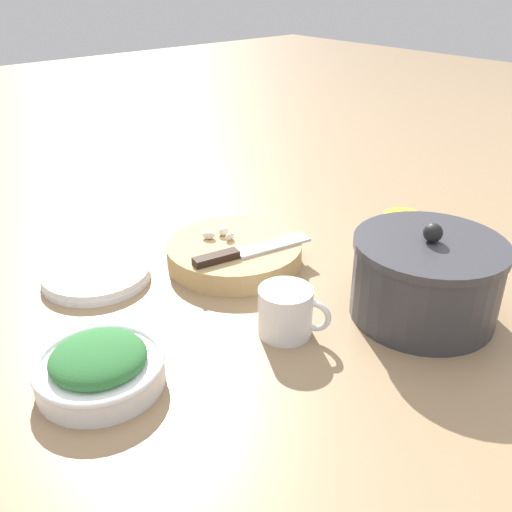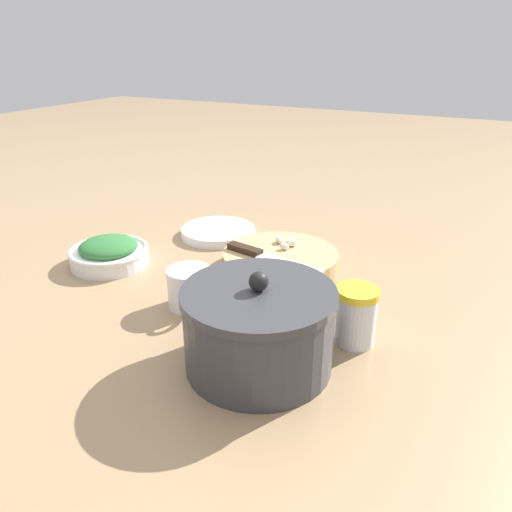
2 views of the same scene
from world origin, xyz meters
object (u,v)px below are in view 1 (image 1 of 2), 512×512
herb_bowl (100,367)px  spice_jar (400,239)px  chef_knife (246,251)px  coffee_mug (287,312)px  stock_pot (426,279)px  plate_stack (96,274)px  cutting_board (234,253)px  garlic_cloves (219,233)px

herb_bowl → spice_jar: spice_jar is taller
chef_knife → coffee_mug: bearing=-11.1°
coffee_mug → stock_pot: bearing=152.1°
coffee_mug → plate_stack: bearing=-67.1°
cutting_board → herb_bowl: (0.33, 0.14, 0.01)m
garlic_cloves → stock_pot: (-0.11, 0.35, 0.02)m
spice_jar → coffee_mug: size_ratio=0.95×
coffee_mug → plate_stack: (0.14, -0.32, -0.03)m
spice_jar → stock_pot: 0.16m
plate_stack → coffee_mug: bearing=112.9°
plate_stack → stock_pot: bearing=127.6°
chef_knife → herb_bowl: herb_bowl is taller
garlic_cloves → herb_bowl: (0.33, 0.18, -0.02)m
plate_stack → stock_pot: 0.54m
spice_jar → plate_stack: bearing=-34.6°
plate_stack → cutting_board: bearing=153.9°
herb_bowl → coffee_mug: bearing=164.0°
cutting_board → chef_knife: bearing=77.5°
stock_pot → chef_knife: bearing=-66.3°
garlic_cloves → plate_stack: 0.22m
garlic_cloves → plate_stack: size_ratio=0.35×
spice_jar → coffee_mug: (0.30, 0.02, -0.01)m
garlic_cloves → plate_stack: bearing=-18.2°
spice_jar → chef_knife: bearing=-33.2°
spice_jar → herb_bowl: bearing=-5.2°
cutting_board → chef_knife: size_ratio=1.08×
herb_bowl → spice_jar: size_ratio=1.76×
coffee_mug → spice_jar: bearing=-175.5°
cutting_board → coffee_mug: 0.23m
plate_stack → garlic_cloves: bearing=161.8°
herb_bowl → stock_pot: 0.48m
garlic_cloves → coffee_mug: size_ratio=0.63×
spice_jar → plate_stack: 0.53m
spice_jar → plate_stack: spice_jar is taller
spice_jar → coffee_mug: bearing=4.5°
garlic_cloves → spice_jar: spice_jar is taller
coffee_mug → herb_bowl: bearing=-16.0°
garlic_cloves → herb_bowl: herb_bowl is taller
garlic_cloves → stock_pot: stock_pot is taller
chef_knife → coffee_mug: coffee_mug is taller
stock_pot → garlic_cloves: bearing=-72.0°
cutting_board → coffee_mug: coffee_mug is taller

